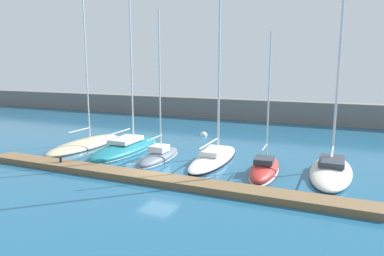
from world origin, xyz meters
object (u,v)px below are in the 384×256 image
Objects in this scene: sailboat_slate_third at (159,155)px; dock_bollard at (61,160)px; sailboat_red_fifth at (265,168)px; mooring_buoy_white at (204,135)px; sailboat_sand_nearest at (85,144)px; sailboat_teal_second at (126,147)px; sailboat_white_fourth at (214,156)px; sailboat_ivory_sixth at (331,169)px.

sailboat_slate_third is 28.40× the size of dock_bollard.
sailboat_red_fifth is 14.77m from mooring_buoy_white.
sailboat_slate_third is at bearing -99.27° from sailboat_sand_nearest.
sailboat_sand_nearest is 9.13m from sailboat_slate_third.
sailboat_white_fourth is (8.77, -0.17, 0.07)m from sailboat_teal_second.
sailboat_slate_third is at bearing 42.60° from dock_bollard.
dock_bollard is at bearing 121.50° from sailboat_white_fourth.
sailboat_teal_second is at bearing -89.44° from sailboat_sand_nearest.
sailboat_teal_second is at bearing 78.46° from dock_bollard.
sailboat_red_fifth is at bearing -94.31° from sailboat_slate_third.
sailboat_sand_nearest is 18.05m from sailboat_red_fifth.
sailboat_slate_third reaches higher than sailboat_red_fifth.
sailboat_white_fourth is (4.40, 1.28, 0.07)m from sailboat_slate_third.
sailboat_red_fifth reaches higher than dock_bollard.
sailboat_ivory_sixth is at bearing -87.24° from sailboat_slate_third.
sailboat_teal_second is 10.44m from mooring_buoy_white.
sailboat_sand_nearest reaches higher than dock_bollard.
mooring_buoy_white is 1.91× the size of dock_bollard.
sailboat_teal_second is at bearing 68.91° from sailboat_slate_third.
sailboat_ivory_sixth is at bearing 18.86° from dock_bollard.
mooring_buoy_white is at bearing -24.12° from sailboat_teal_second.
mooring_buoy_white is at bearing 72.10° from dock_bollard.
sailboat_ivory_sixth is (13.46, 1.28, 0.07)m from sailboat_slate_third.
sailboat_teal_second is 1.71× the size of sailboat_slate_third.
sailboat_slate_third is 8.96m from sailboat_red_fifth.
sailboat_red_fifth is at bearing 18.88° from dock_bollard.
sailboat_teal_second is 8.77m from sailboat_white_fourth.
sailboat_slate_third is (4.37, -1.46, 0.00)m from sailboat_teal_second.
sailboat_sand_nearest is at bearing 116.25° from dock_bollard.
sailboat_teal_second reaches higher than mooring_buoy_white.
sailboat_sand_nearest reaches higher than mooring_buoy_white.
mooring_buoy_white is at bearing -42.02° from sailboat_sand_nearest.
sailboat_red_fifth is at bearing -95.87° from sailboat_sand_nearest.
sailboat_ivory_sixth is at bearing -91.47° from sailboat_white_fourth.
sailboat_slate_third is (9.02, -1.35, 0.12)m from sailboat_sand_nearest.
sailboat_red_fifth is at bearing -50.45° from mooring_buoy_white.
sailboat_sand_nearest is at bearing 88.30° from sailboat_white_fourth.
sailboat_teal_second is 1.18× the size of sailboat_ivory_sixth.
sailboat_ivory_sixth reaches higher than sailboat_red_fifth.
sailboat_teal_second is 4.61m from sailboat_slate_third.
sailboat_white_fourth reaches higher than dock_bollard.
sailboat_white_fourth is at bearing -93.16° from sailboat_teal_second.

